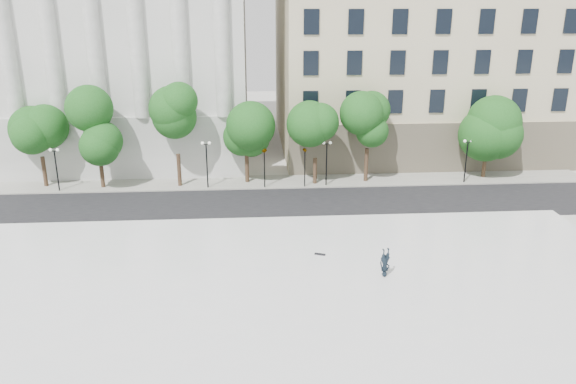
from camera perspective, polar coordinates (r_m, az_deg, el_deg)
name	(u,v)px	position (r m, az deg, el deg)	size (l,w,h in m)	color
ground	(285,321)	(30.43, -0.31, -12.99)	(160.00, 160.00, 0.00)	beige
plaza	(282,290)	(32.91, -0.64, -9.91)	(44.00, 22.00, 0.45)	silver
street	(272,204)	(46.68, -1.69, -1.27)	(60.00, 8.00, 0.02)	black
far_sidewalk	(269,182)	(52.34, -1.95, 1.03)	(60.00, 4.00, 0.12)	#A7A49A
building_west	(107,32)	(66.28, -17.96, 15.22)	(31.50, 27.65, 25.60)	silver
building_east	(438,46)	(68.40, 15.00, 14.10)	(36.00, 26.15, 23.00)	beige
traffic_light_west	(264,148)	(49.67, -2.43, 4.49)	(1.05, 1.91, 4.26)	black
traffic_light_east	(305,148)	(49.91, 1.74, 4.45)	(0.75, 1.69, 4.17)	black
person_lying	(385,272)	(34.31, 9.78, -8.05)	(0.65, 0.43, 1.78)	black
skateboard	(320,254)	(36.65, 3.27, -6.33)	(0.71, 0.18, 0.07)	black
street_trees	(269,128)	(50.69, -1.97, 6.56)	(44.66, 4.85, 7.77)	#382619
lamp_posts	(268,157)	(50.19, -2.09, 3.62)	(37.63, 0.28, 4.35)	black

